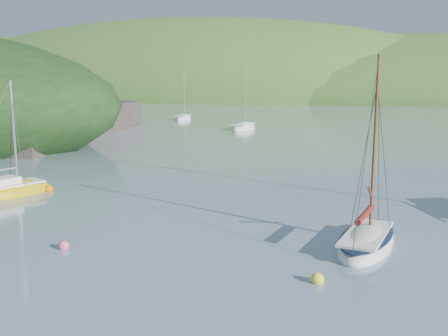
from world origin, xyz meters
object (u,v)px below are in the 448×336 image
(distant_sloop_a, at_px, (243,128))
(distant_sloop_c, at_px, (183,119))
(sailboat_yellow, at_px, (7,193))
(daysailer_white, at_px, (366,242))

(distant_sloop_a, bearing_deg, distant_sloop_c, 140.90)
(distant_sloop_c, bearing_deg, distant_sloop_a, -50.53)
(sailboat_yellow, bearing_deg, distant_sloop_a, 108.19)
(daysailer_white, height_order, sailboat_yellow, daysailer_white)
(distant_sloop_a, relative_size, distant_sloop_c, 1.07)
(sailboat_yellow, bearing_deg, distant_sloop_c, 123.70)
(distant_sloop_a, distance_m, distant_sloop_c, 19.40)
(daysailer_white, bearing_deg, distant_sloop_c, 127.98)
(distant_sloop_a, height_order, distant_sloop_c, distant_sloop_a)
(distant_sloop_a, bearing_deg, daysailer_white, -64.52)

